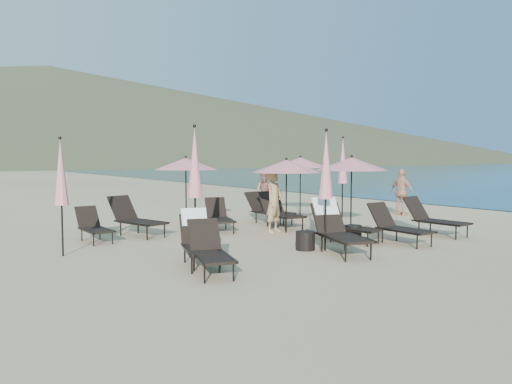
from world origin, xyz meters
TOP-DOWN VIEW (x-y plane):
  - ground at (0.00, 0.00)m, footprint 800.00×800.00m
  - volcanic_headland at (71.37, 302.62)m, footprint 690.00×690.00m
  - lounger_0 at (-4.43, -0.44)m, footprint 1.06×1.70m
  - lounger_1 at (-4.22, 0.38)m, footprint 1.12×1.77m
  - lounger_2 at (-1.17, -0.36)m, footprint 1.22×1.99m
  - lounger_3 at (-0.01, 0.54)m, footprint 0.98×1.75m
  - lounger_4 at (0.88, -0.36)m, footprint 0.66×1.67m
  - lounger_5 at (2.75, -0.04)m, footprint 0.75×1.78m
  - lounger_6 at (-5.12, 4.20)m, footprint 0.59×1.47m
  - lounger_7 at (-3.92, 4.47)m, footprint 1.14×1.93m
  - lounger_8 at (-1.62, 3.96)m, footprint 1.09×1.70m
  - lounger_9 at (0.48, 4.47)m, footprint 0.92×1.78m
  - lounger_10 at (0.27, 3.56)m, footprint 0.96×1.89m
  - umbrella_open_0 at (-0.30, 2.54)m, footprint 1.95×1.95m
  - umbrella_open_1 at (1.29, 1.61)m, footprint 2.01×2.01m
  - umbrella_open_2 at (-1.88, 5.49)m, footprint 2.00×2.00m
  - umbrella_open_3 at (2.60, 5.39)m, footprint 2.01×2.01m
  - umbrella_closed_0 at (-1.24, -0.07)m, footprint 0.32×0.32m
  - umbrella_closed_1 at (3.35, 4.03)m, footprint 0.33×0.33m
  - umbrella_closed_2 at (-6.24, 2.70)m, footprint 0.30×0.30m
  - umbrella_closed_3 at (-3.67, 1.55)m, footprint 0.33×0.33m
  - side_table_0 at (-1.54, 0.27)m, footprint 0.44×0.44m
  - side_table_1 at (0.08, 0.33)m, footprint 0.39×0.39m
  - beachgoer_a at (-0.51, 2.81)m, footprint 0.74×0.61m
  - beachgoer_b at (2.02, 6.74)m, footprint 0.87×0.95m
  - beachgoer_c at (5.73, 3.41)m, footprint 0.44×1.01m

SIDE VIEW (x-z plane):
  - ground at x=0.00m, z-range 0.00..0.00m
  - side_table_0 at x=-1.54m, z-range 0.00..0.42m
  - side_table_1 at x=0.08m, z-range 0.00..0.44m
  - lounger_6 at x=-5.12m, z-range -0.03..0.81m
  - lounger_8 at x=-1.62m, z-range -0.03..0.88m
  - lounger_0 at x=-4.43m, z-range -0.03..0.89m
  - lounger_3 at x=-0.01m, z-range -0.03..0.92m
  - lounger_4 at x=0.88m, z-range -0.03..0.92m
  - lounger_9 at x=0.48m, z-range -0.03..0.94m
  - lounger_5 at x=2.75m, z-range -0.03..0.97m
  - lounger_10 at x=0.27m, z-range -0.03..1.01m
  - lounger_7 at x=-3.92m, z-range -0.03..1.01m
  - lounger_1 at x=-4.22m, z-range -0.02..1.02m
  - lounger_2 at x=-1.17m, z-range -0.03..1.15m
  - beachgoer_b at x=2.02m, z-range 0.00..1.58m
  - beachgoer_c at x=5.73m, z-range 0.00..1.70m
  - beachgoer_a at x=-0.51m, z-range 0.00..1.73m
  - umbrella_closed_2 at x=-6.24m, z-range 0.50..3.04m
  - umbrella_open_0 at x=-0.30m, z-range 0.80..2.90m
  - umbrella_open_2 at x=-1.88m, z-range 0.83..2.98m
  - umbrella_closed_0 at x=-1.24m, z-range 0.54..3.28m
  - umbrella_open_3 at x=2.60m, z-range 0.83..3.00m
  - umbrella_open_1 at x=1.29m, z-range 0.83..3.00m
  - umbrella_closed_1 at x=3.35m, z-range 0.55..3.38m
  - umbrella_closed_3 at x=-3.67m, z-range 0.55..3.38m
  - volcanic_headland at x=71.37m, z-range -1.01..53.99m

